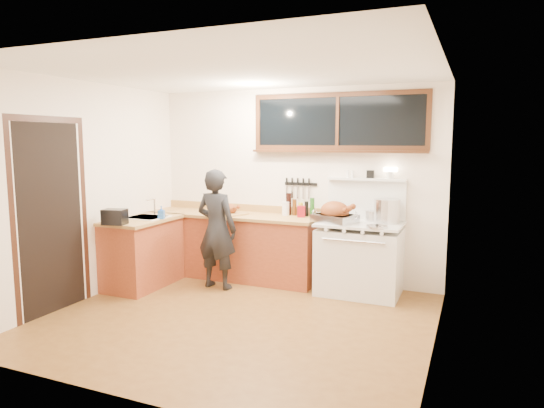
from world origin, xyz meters
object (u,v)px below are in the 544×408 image
at_px(vintage_stove, 360,257).
at_px(cutting_board, 230,210).
at_px(man, 217,229).
at_px(roast_turkey, 335,214).

bearing_deg(vintage_stove, cutting_board, -179.18).
relative_size(vintage_stove, man, 1.02).
xyz_separation_m(man, cutting_board, (-0.05, 0.46, 0.18)).
bearing_deg(cutting_board, vintage_stove, 0.82).
xyz_separation_m(man, roast_turkey, (1.46, 0.38, 0.23)).
height_order(cutting_board, roast_turkey, roast_turkey).
xyz_separation_m(vintage_stove, roast_turkey, (-0.29, -0.10, 0.54)).
bearing_deg(cutting_board, roast_turkey, -2.95).
relative_size(man, roast_turkey, 2.61).
bearing_deg(man, roast_turkey, 14.49).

